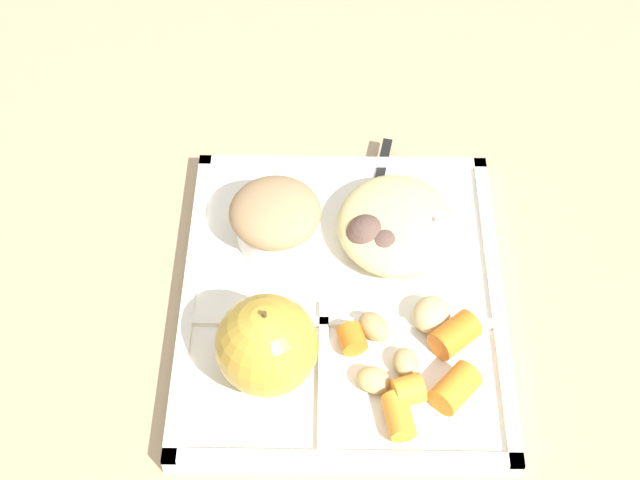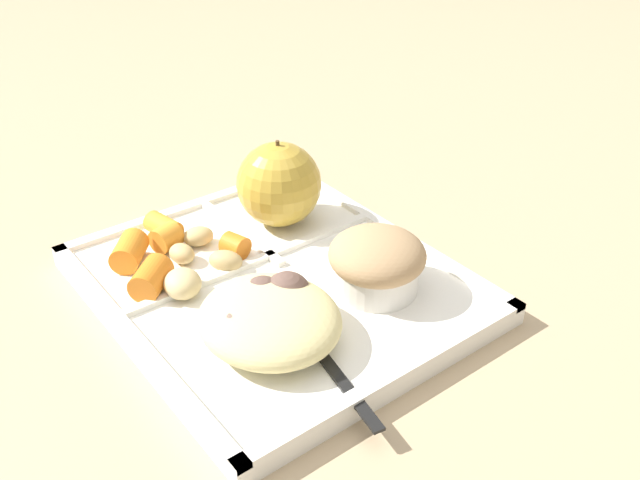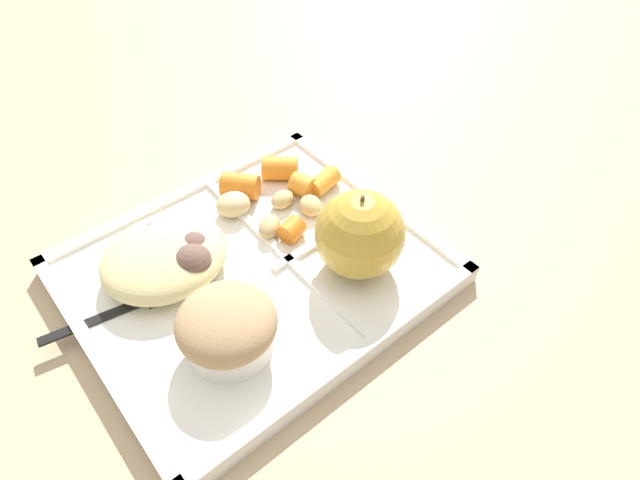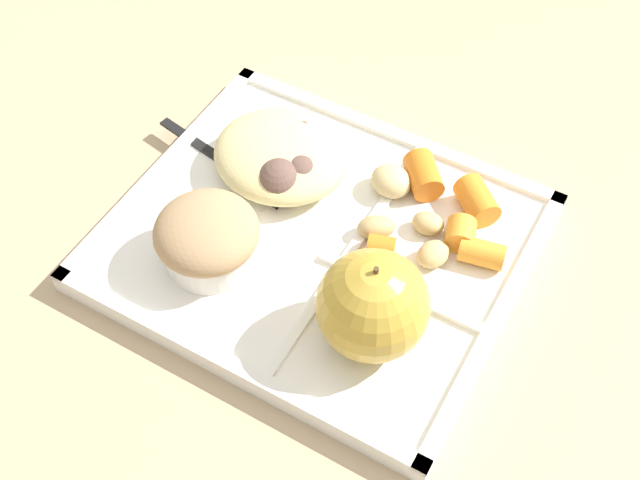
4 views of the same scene
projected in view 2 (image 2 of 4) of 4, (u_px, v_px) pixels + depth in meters
The scene contains 19 objects.
ground at pixel (275, 293), 0.61m from camera, with size 6.00×6.00×0.00m, color tan.
lunch_tray at pixel (275, 285), 0.61m from camera, with size 0.31×0.27×0.02m.
green_apple at pixel (279, 184), 0.66m from camera, with size 0.08×0.08×0.08m.
bran_muffin at pixel (377, 262), 0.58m from camera, with size 0.08×0.08×0.05m.
carrot_slice_diagonal at pixel (151, 278), 0.58m from camera, with size 0.03×0.03×0.04m, color orange.
carrot_slice_small at pixel (129, 251), 0.62m from camera, with size 0.03×0.03×0.04m, color orange.
carrot_slice_edge at pixel (166, 238), 0.64m from camera, with size 0.02×0.02×0.02m, color orange.
carrot_slice_tilted at pixel (235, 246), 0.63m from camera, with size 0.02×0.02×0.02m, color orange.
carrot_slice_large at pixel (164, 227), 0.66m from camera, with size 0.02×0.02×0.03m, color orange.
potato_chunk_browned at pixel (183, 284), 0.58m from camera, with size 0.03×0.03×0.02m, color tan.
potato_chunk_wedge at pixel (182, 254), 0.62m from camera, with size 0.03×0.02×0.02m, color tan.
potato_chunk_large at pixel (225, 261), 0.61m from camera, with size 0.03×0.02×0.02m, color tan.
potato_chunk_golden at pixel (198, 236), 0.64m from camera, with size 0.03×0.02×0.02m, color tan.
egg_noodle_pile at pixel (270, 319), 0.53m from camera, with size 0.11×0.10×0.04m, color #D6C684.
meatball_side at pixel (287, 296), 0.55m from camera, with size 0.04×0.04×0.04m, color brown.
meatball_front at pixel (261, 304), 0.55m from camera, with size 0.03×0.03×0.03m, color brown.
meatball_center at pixel (263, 299), 0.55m from camera, with size 0.04×0.04×0.04m, color brown.
meatball_back at pixel (236, 332), 0.52m from camera, with size 0.03×0.03×0.03m, color #755B4C.
plastic_fork at pixel (323, 356), 0.52m from camera, with size 0.14×0.04×0.00m.
Camera 2 is at (0.41, -0.27, 0.36)m, focal length 39.73 mm.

